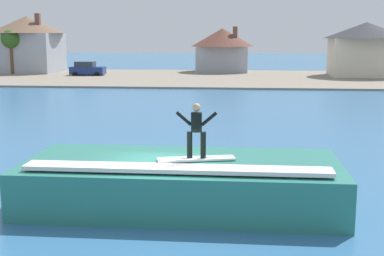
{
  "coord_description": "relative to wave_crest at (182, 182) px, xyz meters",
  "views": [
    {
      "loc": [
        2.31,
        -14.84,
        5.21
      ],
      "look_at": [
        0.5,
        4.13,
        1.84
      ],
      "focal_mm": 49.92,
      "sensor_mm": 36.0,
      "label": 1
    }
  ],
  "objects": [
    {
      "name": "house_small_cottage",
      "position": [
        -0.97,
        56.24,
        2.68
      ],
      "size": [
        8.33,
        8.33,
        6.14
      ],
      "color": "#9EA3AD",
      "rests_on": "ground_plane"
    },
    {
      "name": "shoreline_bank",
      "position": [
        -0.5,
        46.99,
        -0.64
      ],
      "size": [
        120.0,
        24.43,
        0.19
      ],
      "color": "gray",
      "rests_on": "ground_plane"
    },
    {
      "name": "house_with_chimney",
      "position": [
        -26.56,
        53.18,
        3.4
      ],
      "size": [
        9.75,
        9.75,
        7.79
      ],
      "color": "#9EA3AD",
      "rests_on": "ground_plane"
    },
    {
      "name": "house_gabled_white",
      "position": [
        16.38,
        50.33,
        3.06
      ],
      "size": [
        10.12,
        10.12,
        6.56
      ],
      "color": "beige",
      "rests_on": "ground_plane"
    },
    {
      "name": "tree_tall_bare",
      "position": [
        -27.17,
        49.33,
        3.72
      ],
      "size": [
        2.33,
        2.33,
        5.73
      ],
      "color": "brown",
      "rests_on": "ground_plane"
    },
    {
      "name": "car_far_shore",
      "position": [
        17.21,
        48.95,
        0.21
      ],
      "size": [
        4.3,
        2.03,
        1.86
      ],
      "color": "gray",
      "rests_on": "ground_plane"
    },
    {
      "name": "surfer",
      "position": [
        0.49,
        -0.52,
        1.79
      ],
      "size": [
        1.21,
        0.32,
        1.61
      ],
      "color": "black",
      "rests_on": "surfboard"
    },
    {
      "name": "wave_crest",
      "position": [
        0.0,
        0.0,
        0.0
      ],
      "size": [
        9.58,
        4.3,
        1.57
      ],
      "color": "#2B7A6B",
      "rests_on": "ground_plane"
    },
    {
      "name": "car_near_shore",
      "position": [
        -17.23,
        48.41,
        0.21
      ],
      "size": [
        4.16,
        2.16,
        1.86
      ],
      "color": "navy",
      "rests_on": "ground_plane"
    },
    {
      "name": "ground_plane",
      "position": [
        -0.5,
        -0.84,
        -0.74
      ],
      "size": [
        260.0,
        260.0,
        0.0
      ],
      "primitive_type": "plane",
      "color": "teal"
    },
    {
      "name": "surfboard",
      "position": [
        0.49,
        -0.5,
        0.86
      ],
      "size": [
        2.33,
        1.02,
        0.06
      ],
      "color": "white",
      "rests_on": "wave_crest"
    }
  ]
}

